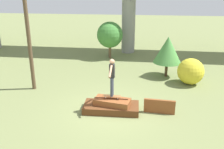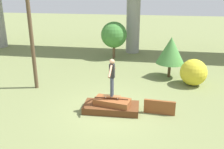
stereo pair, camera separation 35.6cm
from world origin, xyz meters
TOP-DOWN VIEW (x-y plane):
  - ground_plane at (0.00, 0.00)m, footprint 80.00×80.00m
  - scrap_pile at (0.01, -0.00)m, footprint 2.48×1.21m
  - scrap_plank_loose at (2.12, 0.06)m, footprint 1.36×0.21m
  - skateboard at (0.03, 0.03)m, footprint 0.78×0.25m
  - skater at (0.03, 0.03)m, footprint 0.23×1.23m
  - utility_pole at (-4.51, 2.00)m, footprint 1.30×0.20m
  - tree_behind_left at (-1.26, 8.70)m, footprint 1.97×1.97m
  - tree_behind_right at (2.76, 4.96)m, footprint 1.69×1.69m
  - bush_yellow_flowering at (4.01, 3.84)m, footprint 1.49×1.49m

SIDE VIEW (x-z plane):
  - ground_plane at x=0.00m, z-range 0.00..0.00m
  - scrap_pile at x=0.01m, z-range -0.08..0.55m
  - scrap_plank_loose at x=2.12m, z-range 0.00..0.63m
  - skateboard at x=0.03m, z-range 0.67..0.75m
  - bush_yellow_flowering at x=4.01m, z-range 0.00..1.49m
  - tree_behind_right at x=2.76m, z-range 0.44..2.92m
  - skater at x=0.03m, z-range 0.86..2.54m
  - tree_behind_left at x=-1.26m, z-range 0.41..3.20m
  - utility_pole at x=-4.51m, z-range 0.12..7.34m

